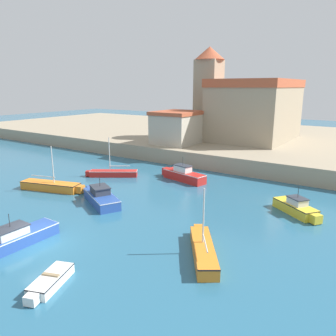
{
  "coord_description": "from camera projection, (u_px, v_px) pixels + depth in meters",
  "views": [
    {
      "loc": [
        17.93,
        -11.66,
        10.16
      ],
      "look_at": [
        -0.54,
        15.48,
        2.0
      ],
      "focal_mm": 35.0,
      "sensor_mm": 36.0,
      "label": 1
    }
  ],
  "objects": [
    {
      "name": "motorboat_blue_8",
      "position": [
        13.0,
        239.0,
        21.32
      ],
      "size": [
        1.68,
        6.37,
        2.31
      ],
      "color": "#284C9E",
      "rests_on": "ground"
    },
    {
      "name": "sailboat_red_2",
      "position": [
        113.0,
        173.0,
        38.11
      ],
      "size": [
        5.48,
        4.1,
        4.58
      ],
      "color": "red",
      "rests_on": "ground"
    },
    {
      "name": "church",
      "position": [
        250.0,
        107.0,
        51.52
      ],
      "size": [
        14.92,
        15.66,
        14.29
      ],
      "color": "gray",
      "rests_on": "quay_seawall"
    },
    {
      "name": "ground_plane",
      "position": [
        43.0,
        245.0,
        21.6
      ],
      "size": [
        200.0,
        200.0,
        0.0
      ],
      "primitive_type": "plane",
      "color": "#28607F"
    },
    {
      "name": "motorboat_red_6",
      "position": [
        183.0,
        175.0,
        36.45
      ],
      "size": [
        6.06,
        2.64,
        2.64
      ],
      "color": "red",
      "rests_on": "ground"
    },
    {
      "name": "dinghy_white_3",
      "position": [
        50.0,
        281.0,
        17.08
      ],
      "size": [
        2.06,
        3.43,
        0.64
      ],
      "color": "white",
      "rests_on": "ground"
    },
    {
      "name": "harbor_shed_near_wharf",
      "position": [
        177.0,
        127.0,
        48.09
      ],
      "size": [
        5.9,
        7.08,
        4.71
      ],
      "color": "#BCB29E",
      "rests_on": "quay_seawall"
    },
    {
      "name": "motorboat_blue_0",
      "position": [
        101.0,
        197.0,
        29.36
      ],
      "size": [
        6.04,
        4.05,
        2.44
      ],
      "color": "#284C9E",
      "rests_on": "ground"
    },
    {
      "name": "sailboat_orange_5",
      "position": [
        52.0,
        186.0,
        32.98
      ],
      "size": [
        6.89,
        3.22,
        4.54
      ],
      "color": "orange",
      "rests_on": "ground"
    },
    {
      "name": "quay_seawall",
      "position": [
        263.0,
        141.0,
        56.47
      ],
      "size": [
        120.0,
        40.0,
        2.01
      ],
      "primitive_type": "cube",
      "color": "gray",
      "rests_on": "ground"
    },
    {
      "name": "sailboat_orange_4",
      "position": [
        203.0,
        249.0,
        20.16
      ],
      "size": [
        4.24,
        5.59,
        4.28
      ],
      "color": "orange",
      "rests_on": "ground"
    },
    {
      "name": "motorboat_yellow_1",
      "position": [
        296.0,
        208.0,
        26.84
      ],
      "size": [
        4.4,
        3.64,
        2.32
      ],
      "color": "yellow",
      "rests_on": "ground"
    }
  ]
}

